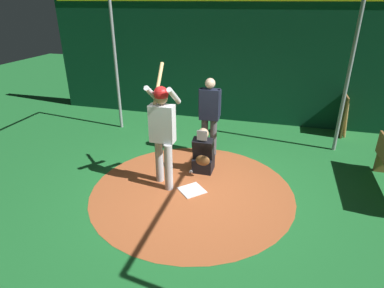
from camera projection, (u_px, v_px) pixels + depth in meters
name	position (u px, v px, depth m)	size (l,w,h in m)	color
ground_plane	(192.00, 191.00, 5.92)	(26.58, 26.58, 0.00)	#1E6B2D
dirt_circle	(192.00, 190.00, 5.92)	(3.71, 3.71, 0.01)	#AD562D
home_plate	(192.00, 190.00, 5.91)	(0.42, 0.42, 0.01)	white
batter	(162.00, 127.00, 5.64)	(0.68, 0.49, 2.23)	#B3B3B7
catcher	(203.00, 155.00, 6.43)	(0.58, 0.40, 0.95)	black
umpire	(209.00, 113.00, 6.91)	(0.22, 0.49, 1.75)	#4C4C51
back_wall	(231.00, 59.00, 8.76)	(0.22, 10.58, 3.44)	#0C3D26
cage_frame	(192.00, 64.00, 4.96)	(5.28, 5.57, 3.40)	gray
bat_rack	(343.00, 114.00, 8.32)	(0.94, 0.21, 1.05)	olive
baseball_0	(191.00, 172.00, 6.47)	(0.07, 0.07, 0.07)	white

